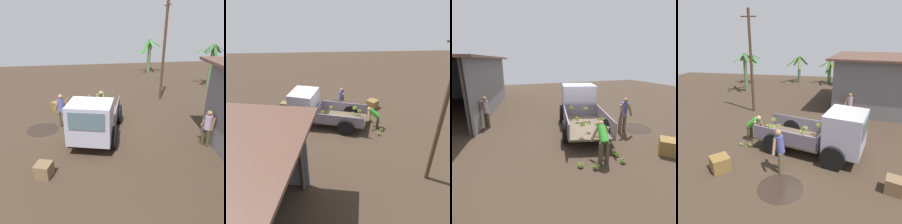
{
  "view_description": "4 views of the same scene",
  "coord_description": "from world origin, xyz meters",
  "views": [
    {
      "loc": [
        9.08,
        -0.87,
        4.81
      ],
      "look_at": [
        0.81,
        0.48,
        1.34
      ],
      "focal_mm": 35.0,
      "sensor_mm": 36.0,
      "label": 1
    },
    {
      "loc": [
        0.02,
        11.22,
        7.06
      ],
      "look_at": [
        -0.6,
        0.7,
        1.22
      ],
      "focal_mm": 35.0,
      "sensor_mm": 36.0,
      "label": 2
    },
    {
      "loc": [
        -7.17,
        3.39,
        3.22
      ],
      "look_at": [
        0.16,
        0.78,
        0.92
      ],
      "focal_mm": 28.0,
      "sensor_mm": 36.0,
      "label": 3
    },
    {
      "loc": [
        0.67,
        -8.35,
        4.72
      ],
      "look_at": [
        -1.05,
        0.78,
        1.43
      ],
      "focal_mm": 35.0,
      "sensor_mm": 36.0,
      "label": 4
    }
  ],
  "objects": [
    {
      "name": "banana_bunch_on_ground_3",
      "position": [
        -2.85,
        1.3,
        0.08
      ],
      "size": [
        0.21,
        0.22,
        0.16
      ],
      "color": "brown",
      "rests_on": "ground"
    },
    {
      "name": "person_foreground_visitor",
      "position": [
        -0.95,
        -1.71,
        0.92
      ],
      "size": [
        0.42,
        0.73,
        1.65
      ],
      "rotation": [
        0.0,
        0.0,
        3.08
      ],
      "color": "brown",
      "rests_on": "ground"
    },
    {
      "name": "banana_palm_5",
      "position": [
        1.83,
        13.24,
        1.67
      ],
      "size": [
        2.62,
        2.44,
        2.97
      ],
      "color": "#6D864D",
      "rests_on": "ground"
    },
    {
      "name": "banana_palm_3",
      "position": [
        0.52,
        14.34,
        1.23
      ],
      "size": [
        2.28,
        2.52,
        2.3
      ],
      "color": "#436A33",
      "rests_on": "ground"
    },
    {
      "name": "banana_palm_4",
      "position": [
        -2.6,
        14.3,
        1.42
      ],
      "size": [
        2.09,
        2.66,
        2.65
      ],
      "color": "#4A6C3F",
      "rests_on": "ground"
    },
    {
      "name": "person_bystander_near_shed",
      "position": [
        1.84,
        4.25,
        0.87
      ],
      "size": [
        0.61,
        0.4,
        1.57
      ],
      "rotation": [
        0.0,
        0.0,
        2.15
      ],
      "color": "#413920",
      "rests_on": "ground"
    },
    {
      "name": "person_worker_loading",
      "position": [
        -2.72,
        0.47,
        0.76
      ],
      "size": [
        0.77,
        0.62,
        1.29
      ],
      "rotation": [
        0.0,
        0.0,
        -0.26
      ],
      "color": "#443927",
      "rests_on": "ground"
    },
    {
      "name": "mud_patch_0",
      "position": [
        -0.73,
        -2.65,
        0.0
      ],
      "size": [
        1.51,
        1.51,
        0.01
      ],
      "primitive_type": "cylinder",
      "color": "black",
      "rests_on": "ground"
    },
    {
      "name": "banana_bunch_on_ground_2",
      "position": [
        -3.08,
        0.89,
        0.1
      ],
      "size": [
        0.21,
        0.21,
        0.19
      ],
      "color": "#433C2B",
      "rests_on": "ground"
    },
    {
      "name": "banana_bunch_on_ground_0",
      "position": [
        -2.64,
        -0.15,
        0.11
      ],
      "size": [
        0.25,
        0.24,
        0.2
      ],
      "color": "brown",
      "rests_on": "ground"
    },
    {
      "name": "ground",
      "position": [
        0.0,
        0.0,
        0.0
      ],
      "size": [
        36.0,
        36.0,
        0.0
      ],
      "primitive_type": "plane",
      "color": "#3B2D21"
    },
    {
      "name": "wooden_crate_0",
      "position": [
        -3.13,
        -2.03,
        0.27
      ],
      "size": [
        0.89,
        0.89,
        0.54
      ],
      "primitive_type": "cube",
      "rotation": [
        0.0,
        0.0,
        0.78
      ],
      "color": "brown",
      "rests_on": "ground"
    },
    {
      "name": "banana_palm_1",
      "position": [
        -7.39,
        13.11,
        1.6
      ],
      "size": [
        2.19,
        2.02,
        2.92
      ],
      "color": "#597B44",
      "rests_on": "ground"
    },
    {
      "name": "banana_bunch_on_ground_1",
      "position": [
        -3.1,
        -0.1,
        0.09
      ],
      "size": [
        0.2,
        0.2,
        0.17
      ],
      "color": "#443E2C",
      "rests_on": "ground"
    },
    {
      "name": "banana_palm_2",
      "position": [
        4.14,
        13.95,
        1.38
      ],
      "size": [
        2.17,
        1.99,
        2.5
      ],
      "color": "#445F30",
      "rests_on": "ground"
    },
    {
      "name": "wooden_crate_1",
      "position": [
        2.83,
        -2.15,
        0.25
      ],
      "size": [
        0.65,
        0.65,
        0.5
      ],
      "primitive_type": "cube",
      "rotation": [
        0.0,
        0.0,
        1.24
      ],
      "color": "brown",
      "rests_on": "ground"
    },
    {
      "name": "banana_palm_0",
      "position": [
        -6.62,
        9.58,
        1.77
      ],
      "size": [
        1.85,
        2.67,
        3.27
      ],
      "color": "#567344",
      "rests_on": "ground"
    },
    {
      "name": "utility_pole",
      "position": [
        -4.18,
        4.57,
        3.16
      ],
      "size": [
        0.94,
        0.16,
        6.18
      ],
      "color": "#483021",
      "rests_on": "ground"
    },
    {
      "name": "cargo_truck",
      "position": [
        0.89,
        -0.32,
        1.04
      ],
      "size": [
        4.7,
        2.86,
        2.0
      ],
      "rotation": [
        0.0,
        0.0,
        -0.28
      ],
      "color": "brown",
      "rests_on": "ground"
    }
  ]
}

